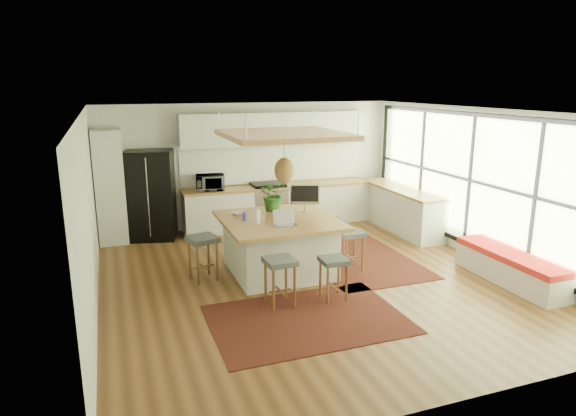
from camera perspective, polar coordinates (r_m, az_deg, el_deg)
name	(u,v)px	position (r m, az deg, el deg)	size (l,w,h in m)	color
floor	(310,279)	(8.26, 2.51, -8.10)	(7.00, 7.00, 0.00)	#502E16
ceiling	(312,111)	(7.67, 2.73, 10.94)	(7.00, 7.00, 0.00)	white
wall_back	(250,165)	(11.11, -4.32, 4.87)	(6.50, 6.50, 0.00)	silver
wall_front	(455,278)	(4.95, 18.43, -7.59)	(6.50, 6.50, 0.00)	silver
wall_left	(89,217)	(7.29, -21.72, -0.97)	(7.00, 7.00, 0.00)	silver
wall_right	(480,185)	(9.56, 20.95, 2.48)	(7.00, 7.00, 0.00)	silver
window_wall	(478,182)	(9.53, 20.84, 2.76)	(0.10, 6.20, 2.60)	black
pantry	(110,187)	(10.44, -19.60, 2.24)	(0.55, 0.60, 2.25)	beige
back_counter_base	(279,207)	(11.15, -1.07, 0.17)	(4.20, 0.60, 0.88)	beige
back_counter_top	(279,186)	(11.05, -1.08, 2.49)	(4.24, 0.64, 0.05)	olive
backsplash	(274,164)	(11.25, -1.58, 5.02)	(4.20, 0.02, 0.80)	white
upper_cabinets	(276,129)	(11.00, -1.34, 9.02)	(4.20, 0.34, 0.70)	beige
range	(268,205)	(11.06, -2.29, 0.36)	(0.76, 0.62, 1.00)	#A5A5AA
right_counter_base	(400,210)	(11.13, 12.63, -0.20)	(0.60, 2.50, 0.88)	beige
right_counter_top	(401,189)	(11.03, 12.75, 2.11)	(0.64, 2.54, 0.05)	olive
window_bench	(510,268)	(8.79, 23.90, -6.22)	(0.52, 2.00, 0.50)	beige
ceiling_panel	(284,152)	(7.99, -0.43, 6.40)	(1.86, 1.86, 0.80)	olive
rug_near	(307,319)	(6.96, 2.21, -12.50)	(2.60, 1.80, 0.01)	black
rug_right	(359,260)	(9.20, 8.02, -5.85)	(1.80, 2.60, 0.01)	black
fridge	(151,194)	(10.50, -15.30, 1.52)	(0.91, 0.71, 1.82)	black
island	(279,246)	(8.42, -1.03, -4.30)	(1.85, 1.85, 0.93)	olive
stool_near_left	(280,282)	(7.22, -0.92, -8.40)	(0.42, 0.42, 0.71)	#3E4445
stool_near_right	(333,277)	(7.44, 5.17, -7.78)	(0.38, 0.38, 0.64)	#3E4445
stool_right_front	(350,250)	(8.62, 7.10, -4.74)	(0.41, 0.41, 0.69)	#3E4445
stool_right_back	(333,235)	(9.42, 5.18, -3.03)	(0.38, 0.38, 0.64)	#3E4445
stool_left_side	(203,259)	(8.23, -9.61, -5.73)	(0.43, 0.43, 0.73)	#3E4445
laptop	(285,218)	(7.87, -0.30, -1.15)	(0.34, 0.36, 0.25)	#A5A5AA
monitor	(305,197)	(8.72, 1.91, 1.29)	(0.52, 0.19, 0.49)	#A5A5AA
microwave	(210,181)	(10.63, -8.84, 3.08)	(0.58, 0.32, 0.40)	#A5A5AA
island_plant	(273,198)	(8.79, -1.67, 1.19)	(0.53, 0.59, 0.46)	#1E4C19
island_bowl	(238,213)	(8.56, -5.75, -0.62)	(0.21, 0.21, 0.05)	silver
island_bottle_0	(245,215)	(8.20, -4.92, -0.77)	(0.07, 0.07, 0.19)	blue
island_bottle_1	(258,218)	(8.00, -3.41, -1.11)	(0.07, 0.07, 0.19)	white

